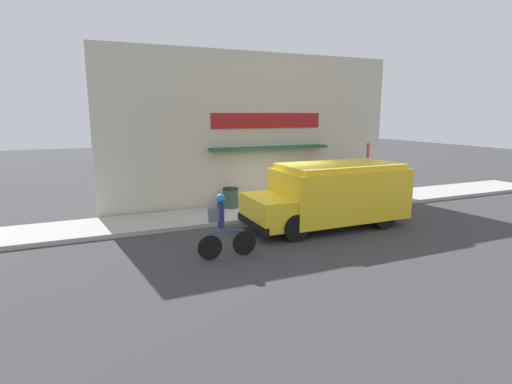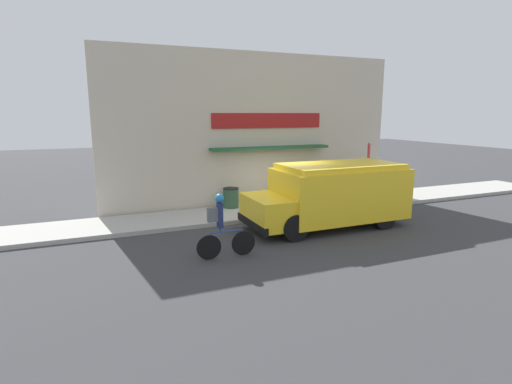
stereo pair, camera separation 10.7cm
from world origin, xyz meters
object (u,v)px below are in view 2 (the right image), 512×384
(stop_sign_post, at_px, (368,163))
(trash_bin, at_px, (231,198))
(cyclist, at_px, (222,226))
(school_bus, at_px, (332,194))

(stop_sign_post, relative_size, trash_bin, 3.16)
(cyclist, distance_m, trash_bin, 5.06)
(school_bus, xyz_separation_m, stop_sign_post, (3.03, 2.02, 0.65))
(cyclist, height_order, trash_bin, cyclist)
(school_bus, bearing_deg, cyclist, -161.19)
(trash_bin, bearing_deg, school_bus, -53.83)
(stop_sign_post, bearing_deg, trash_bin, 167.36)
(cyclist, height_order, stop_sign_post, stop_sign_post)
(cyclist, bearing_deg, stop_sign_post, 26.29)
(cyclist, xyz_separation_m, stop_sign_post, (7.29, 3.47, 0.90))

